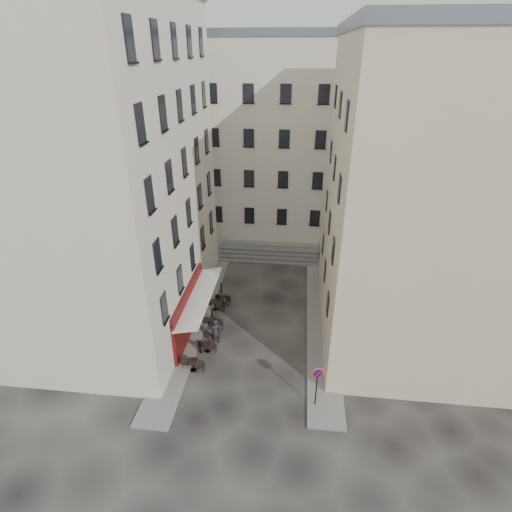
# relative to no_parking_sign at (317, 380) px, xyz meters

# --- Properties ---
(ground) EXTENTS (90.00, 90.00, 0.00)m
(ground) POSITION_rel_no_parking_sign_xyz_m (-3.91, 4.46, -1.89)
(ground) COLOR black
(ground) RESTS_ON ground
(sidewalk_left) EXTENTS (2.00, 22.00, 0.12)m
(sidewalk_left) POSITION_rel_no_parking_sign_xyz_m (-8.41, 8.46, -1.83)
(sidewalk_left) COLOR slate
(sidewalk_left) RESTS_ON ground
(sidewalk_right) EXTENTS (2.00, 18.00, 0.12)m
(sidewalk_right) POSITION_rel_no_parking_sign_xyz_m (0.59, 7.46, -1.83)
(sidewalk_right) COLOR slate
(sidewalk_right) RESTS_ON ground
(building_left) EXTENTS (12.20, 16.20, 20.60)m
(building_left) POSITION_rel_no_parking_sign_xyz_m (-14.41, 7.46, 8.42)
(building_left) COLOR beige
(building_left) RESTS_ON ground
(building_right) EXTENTS (12.20, 14.20, 18.60)m
(building_right) POSITION_rel_no_parking_sign_xyz_m (6.59, 7.96, 7.42)
(building_right) COLOR beige
(building_right) RESTS_ON ground
(building_back) EXTENTS (18.20, 10.20, 18.60)m
(building_back) POSITION_rel_no_parking_sign_xyz_m (-4.91, 23.46, 7.42)
(building_back) COLOR beige
(building_back) RESTS_ON ground
(cafe_storefront) EXTENTS (1.74, 7.30, 3.50)m
(cafe_storefront) POSITION_rel_no_parking_sign_xyz_m (-8.23, 5.46, -0.01)
(cafe_storefront) COLOR #4E100B
(cafe_storefront) RESTS_ON ground
(stone_steps) EXTENTS (9.00, 3.15, 0.80)m
(stone_steps) POSITION_rel_no_parking_sign_xyz_m (-3.91, 17.04, -1.49)
(stone_steps) COLOR #575452
(stone_steps) RESTS_ON ground
(bollard_near) EXTENTS (0.12, 0.12, 0.98)m
(bollard_near) POSITION_rel_no_parking_sign_xyz_m (-7.16, 3.46, -1.37)
(bollard_near) COLOR black
(bollard_near) RESTS_ON ground
(bollard_mid) EXTENTS (0.12, 0.12, 0.98)m
(bollard_mid) POSITION_rel_no_parking_sign_xyz_m (-7.16, 6.96, -1.37)
(bollard_mid) COLOR black
(bollard_mid) RESTS_ON ground
(bollard_far) EXTENTS (0.12, 0.12, 0.98)m
(bollard_far) POSITION_rel_no_parking_sign_xyz_m (-7.16, 10.46, -1.37)
(bollard_far) COLOR black
(bollard_far) RESTS_ON ground
(no_parking_sign) EXTENTS (0.58, 0.23, 2.67)m
(no_parking_sign) POSITION_rel_no_parking_sign_xyz_m (0.00, 0.00, 0.00)
(no_parking_sign) COLOR black
(no_parking_sign) RESTS_ON ground
(bistro_table_a) EXTENTS (1.40, 0.65, 0.98)m
(bistro_table_a) POSITION_rel_no_parking_sign_xyz_m (-7.22, 1.91, -1.39)
(bistro_table_a) COLOR black
(bistro_table_a) RESTS_ON ground
(bistro_table_b) EXTENTS (1.22, 0.57, 0.86)m
(bistro_table_b) POSITION_rel_no_parking_sign_xyz_m (-6.76, 3.65, -1.45)
(bistro_table_b) COLOR black
(bistro_table_b) RESTS_ON ground
(bistro_table_c) EXTENTS (1.37, 0.64, 0.96)m
(bistro_table_c) POSITION_rel_no_parking_sign_xyz_m (-6.85, 6.04, -1.40)
(bistro_table_c) COLOR black
(bistro_table_c) RESTS_ON ground
(bistro_table_d) EXTENTS (1.40, 0.65, 0.98)m
(bistro_table_d) POSITION_rel_no_parking_sign_xyz_m (-7.17, 8.22, -1.39)
(bistro_table_d) COLOR black
(bistro_table_d) RESTS_ON ground
(bistro_table_e) EXTENTS (1.18, 0.56, 0.83)m
(bistro_table_e) POSITION_rel_no_parking_sign_xyz_m (-6.73, 9.02, -1.47)
(bistro_table_e) COLOR black
(bistro_table_e) RESTS_ON ground
(pedestrian) EXTENTS (0.81, 0.74, 1.86)m
(pedestrian) POSITION_rel_no_parking_sign_xyz_m (-6.39, 4.52, -0.96)
(pedestrian) COLOR #222428
(pedestrian) RESTS_ON ground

